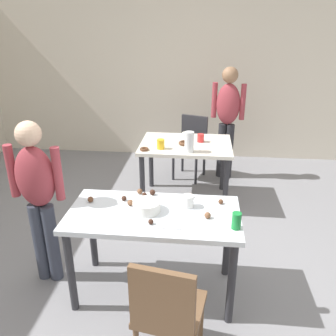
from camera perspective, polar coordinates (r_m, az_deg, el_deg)
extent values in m
plane|color=gray|center=(3.18, -0.94, -18.27)|extent=(6.40, 6.40, 0.00)
cube|color=beige|center=(5.63, 2.97, 14.89)|extent=(6.40, 0.10, 2.60)
cube|color=silver|center=(2.68, -2.37, -7.63)|extent=(1.31, 0.66, 0.04)
cylinder|color=#2D2D33|center=(2.82, -15.65, -16.06)|extent=(0.06, 0.06, 0.71)
cylinder|color=#2D2D33|center=(2.67, 10.34, -18.09)|extent=(0.06, 0.06, 0.71)
cylinder|color=#2D2D33|center=(3.23, -12.28, -10.20)|extent=(0.06, 0.06, 0.71)
cylinder|color=#2D2D33|center=(3.10, 9.71, -11.55)|extent=(0.06, 0.06, 0.71)
cube|color=silver|center=(4.15, 2.95, 3.80)|extent=(1.07, 0.80, 0.04)
cylinder|color=#2D2D33|center=(4.04, -4.22, -2.59)|extent=(0.06, 0.06, 0.71)
cylinder|color=#2D2D33|center=(3.99, 9.43, -3.18)|extent=(0.06, 0.06, 0.71)
cylinder|color=#2D2D33|center=(4.65, -2.79, 1.01)|extent=(0.06, 0.06, 0.71)
cylinder|color=#2D2D33|center=(4.61, 9.03, 0.54)|extent=(0.06, 0.06, 0.71)
cube|color=brown|center=(2.35, 0.39, -22.10)|extent=(0.46, 0.46, 0.04)
cube|color=brown|center=(2.07, -1.01, -21.01)|extent=(0.38, 0.10, 0.42)
cylinder|color=brown|center=(2.66, -2.39, -22.29)|extent=(0.04, 0.04, 0.41)
cylinder|color=brown|center=(2.61, 5.40, -23.67)|extent=(0.04, 0.04, 0.41)
cube|color=#2D2D33|center=(4.89, 3.51, 3.09)|extent=(0.51, 0.51, 0.04)
cube|color=#2D2D33|center=(4.98, 4.34, 6.21)|extent=(0.37, 0.16, 0.42)
cylinder|color=#2D2D33|center=(4.77, 4.59, -0.38)|extent=(0.04, 0.04, 0.41)
cylinder|color=#2D2D33|center=(4.89, 0.86, 0.28)|extent=(0.04, 0.04, 0.41)
cylinder|color=#2D2D33|center=(5.07, 5.95, 1.01)|extent=(0.04, 0.04, 0.41)
cylinder|color=#2D2D33|center=(5.18, 2.40, 1.60)|extent=(0.04, 0.04, 0.41)
cylinder|color=#383D4C|center=(3.21, -20.23, -11.32)|extent=(0.11, 0.11, 0.72)
cylinder|color=#383D4C|center=(3.17, -18.44, -11.60)|extent=(0.11, 0.11, 0.72)
ellipsoid|color=#9E3842|center=(2.90, -20.91, -1.37)|extent=(0.33, 0.21, 0.51)
sphere|color=beige|center=(2.78, -21.93, 5.24)|extent=(0.19, 0.19, 0.19)
cylinder|color=#9E3842|center=(2.98, -24.22, -0.46)|extent=(0.07, 0.07, 0.43)
cylinder|color=#9E3842|center=(2.80, -17.61, -0.92)|extent=(0.07, 0.07, 0.43)
cylinder|color=#28282D|center=(4.99, 9.94, 2.70)|extent=(0.11, 0.11, 0.78)
cylinder|color=#28282D|center=(5.00, 8.70, 2.84)|extent=(0.11, 0.11, 0.78)
ellipsoid|color=#9E3842|center=(4.81, 9.83, 10.26)|extent=(0.36, 0.26, 0.55)
sphere|color=#997051|center=(4.74, 10.15, 14.78)|extent=(0.21, 0.21, 0.21)
cylinder|color=#9E3842|center=(4.78, 12.15, 10.52)|extent=(0.08, 0.08, 0.47)
cylinder|color=#9E3842|center=(4.83, 7.60, 10.96)|extent=(0.08, 0.08, 0.47)
cylinder|color=white|center=(2.67, -3.52, -6.31)|extent=(0.21, 0.21, 0.08)
cylinder|color=#198438|center=(2.50, 11.16, -8.48)|extent=(0.07, 0.07, 0.12)
cube|color=silver|center=(2.47, 0.20, -9.88)|extent=(0.17, 0.02, 0.01)
cylinder|color=white|center=(2.72, 3.30, -5.45)|extent=(0.09, 0.09, 0.10)
sphere|color=brown|center=(2.81, 8.64, -5.47)|extent=(0.04, 0.04, 0.04)
sphere|color=#3D2319|center=(2.52, -2.83, -8.78)|extent=(0.04, 0.04, 0.04)
sphere|color=brown|center=(2.94, -4.65, -3.83)|extent=(0.04, 0.04, 0.04)
sphere|color=#3D2319|center=(2.85, -7.21, -4.95)|extent=(0.04, 0.04, 0.04)
sphere|color=#3D2319|center=(2.91, -2.56, -4.00)|extent=(0.05, 0.05, 0.05)
sphere|color=#3D2319|center=(2.89, -3.89, -4.37)|extent=(0.04, 0.04, 0.04)
sphere|color=brown|center=(2.87, 3.65, -4.49)|extent=(0.04, 0.04, 0.04)
sphere|color=brown|center=(2.87, -12.58, -5.03)|extent=(0.05, 0.05, 0.05)
sphere|color=brown|center=(2.76, -6.20, -5.71)|extent=(0.05, 0.05, 0.05)
sphere|color=brown|center=(2.60, 6.51, -7.71)|extent=(0.05, 0.05, 0.05)
cylinder|color=white|center=(3.84, 3.50, 4.27)|extent=(0.10, 0.10, 0.23)
cylinder|color=yellow|center=(3.94, -1.21, 3.93)|extent=(0.08, 0.08, 0.11)
cylinder|color=red|center=(4.19, 5.37, 4.92)|extent=(0.08, 0.08, 0.10)
torus|color=white|center=(4.46, 3.05, 5.67)|extent=(0.12, 0.12, 0.04)
torus|color=brown|center=(4.09, 2.68, 4.11)|extent=(0.13, 0.13, 0.04)
torus|color=brown|center=(3.92, -3.92, 3.12)|extent=(0.10, 0.10, 0.03)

